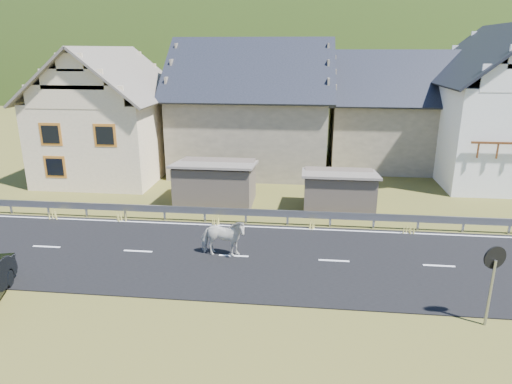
# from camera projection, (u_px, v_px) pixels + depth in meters

# --- Properties ---
(ground) EXTENTS (160.00, 160.00, 0.00)m
(ground) POSITION_uv_depth(u_px,v_px,m) (234.00, 257.00, 18.40)
(ground) COLOR #494C1D
(ground) RESTS_ON ground
(road) EXTENTS (60.00, 7.00, 0.04)m
(road) POSITION_uv_depth(u_px,v_px,m) (234.00, 256.00, 18.40)
(road) COLOR black
(road) RESTS_ON ground
(lane_markings) EXTENTS (60.00, 6.60, 0.01)m
(lane_markings) POSITION_uv_depth(u_px,v_px,m) (234.00, 256.00, 18.39)
(lane_markings) COLOR silver
(lane_markings) RESTS_ON road
(guardrail) EXTENTS (28.10, 0.09, 0.75)m
(guardrail) POSITION_uv_depth(u_px,v_px,m) (246.00, 212.00, 21.72)
(guardrail) COLOR #93969B
(guardrail) RESTS_ON ground
(shed_left) EXTENTS (4.30, 3.30, 2.40)m
(shed_left) POSITION_uv_depth(u_px,v_px,m) (216.00, 184.00, 24.44)
(shed_left) COLOR brown
(shed_left) RESTS_ON ground
(shed_right) EXTENTS (3.80, 2.90, 2.20)m
(shed_right) POSITION_uv_depth(u_px,v_px,m) (339.00, 192.00, 23.31)
(shed_right) COLOR brown
(shed_right) RESTS_ON ground
(house_cream) EXTENTS (7.80, 9.80, 8.30)m
(house_cream) POSITION_uv_depth(u_px,v_px,m) (109.00, 108.00, 29.51)
(house_cream) COLOR #FDE5B8
(house_cream) RESTS_ON ground
(house_stone_a) EXTENTS (10.80, 9.80, 8.90)m
(house_stone_a) POSITION_uv_depth(u_px,v_px,m) (253.00, 100.00, 31.32)
(house_stone_a) COLOR gray
(house_stone_a) RESTS_ON ground
(house_stone_b) EXTENTS (9.80, 8.80, 8.10)m
(house_stone_b) POSITION_uv_depth(u_px,v_px,m) (396.00, 104.00, 32.28)
(house_stone_b) COLOR gray
(house_stone_b) RESTS_ON ground
(house_white) EXTENTS (8.80, 10.80, 9.70)m
(house_white) POSITION_uv_depth(u_px,v_px,m) (504.00, 98.00, 28.56)
(house_white) COLOR white
(house_white) RESTS_ON ground
(mountain) EXTENTS (440.00, 280.00, 260.00)m
(mountain) POSITION_uv_depth(u_px,v_px,m) (312.00, 117.00, 194.47)
(mountain) COLOR #21360F
(mountain) RESTS_ON ground
(conifer_patch) EXTENTS (76.00, 50.00, 28.00)m
(conifer_patch) POSITION_uv_depth(u_px,v_px,m) (100.00, 56.00, 126.62)
(conifer_patch) COLOR black
(conifer_patch) RESTS_ON ground
(horse) EXTENTS (0.90, 1.89, 1.58)m
(horse) POSITION_uv_depth(u_px,v_px,m) (223.00, 238.00, 18.15)
(horse) COLOR beige
(horse) RESTS_ON road
(traffic_mirror) EXTENTS (0.70, 0.28, 2.57)m
(traffic_mirror) POSITION_uv_depth(u_px,v_px,m) (493.00, 268.00, 13.38)
(traffic_mirror) COLOR #93969B
(traffic_mirror) RESTS_ON ground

